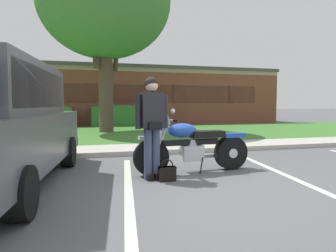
% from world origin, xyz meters
% --- Properties ---
extents(ground_plane, '(140.00, 140.00, 0.00)m').
position_xyz_m(ground_plane, '(0.00, 0.00, 0.00)').
color(ground_plane, '#565659').
extents(curb_strip, '(60.00, 0.20, 0.12)m').
position_xyz_m(curb_strip, '(0.00, 3.01, 0.06)').
color(curb_strip, '#B7B2A8').
rests_on(curb_strip, ground).
extents(concrete_walk, '(60.00, 1.50, 0.08)m').
position_xyz_m(concrete_walk, '(0.00, 3.86, 0.04)').
color(concrete_walk, '#B7B2A8').
rests_on(concrete_walk, ground).
extents(grass_lawn, '(60.00, 8.04, 0.06)m').
position_xyz_m(grass_lawn, '(0.00, 8.63, 0.03)').
color(grass_lawn, '#3D752D').
rests_on(grass_lawn, ground).
extents(stall_stripe_0, '(0.69, 4.38, 0.01)m').
position_xyz_m(stall_stripe_0, '(-1.13, 0.20, 0.00)').
color(stall_stripe_0, silver).
rests_on(stall_stripe_0, ground).
extents(stall_stripe_1, '(0.69, 4.38, 0.01)m').
position_xyz_m(stall_stripe_1, '(1.66, 0.20, 0.00)').
color(stall_stripe_1, silver).
rests_on(stall_stripe_1, ground).
extents(motorcycle, '(2.24, 0.82, 1.26)m').
position_xyz_m(motorcycle, '(0.24, 0.87, 0.49)').
color(motorcycle, black).
rests_on(motorcycle, ground).
extents(rider_person, '(0.57, 0.33, 1.70)m').
position_xyz_m(rider_person, '(-0.68, 0.55, 0.99)').
color(rider_person, black).
rests_on(rider_person, ground).
extents(handbag, '(0.28, 0.13, 0.36)m').
position_xyz_m(handbag, '(-0.47, 0.35, 0.14)').
color(handbag, black).
rests_on(handbag, ground).
extents(shade_tree, '(5.58, 5.58, 7.95)m').
position_xyz_m(shade_tree, '(-0.79, 9.12, 5.54)').
color(shade_tree, '#4C3D2D').
rests_on(shade_tree, ground).
extents(hedge_left, '(2.81, 0.90, 1.24)m').
position_xyz_m(hedge_left, '(-3.73, 12.81, 0.65)').
color(hedge_left, '#336B2D').
rests_on(hedge_left, ground).
extents(hedge_center_left, '(2.59, 0.90, 1.24)m').
position_xyz_m(hedge_center_left, '(-0.02, 12.81, 0.65)').
color(hedge_center_left, '#336B2D').
rests_on(hedge_center_left, ground).
extents(brick_building, '(22.07, 11.06, 3.60)m').
position_xyz_m(brick_building, '(-0.19, 18.85, 1.80)').
color(brick_building, brown).
rests_on(brick_building, ground).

